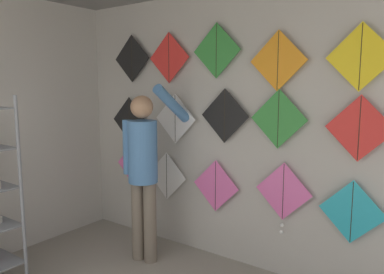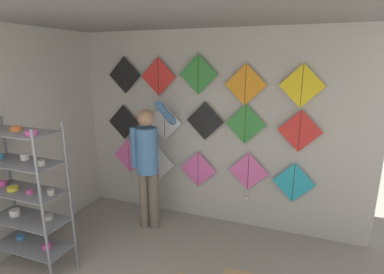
{
  "view_description": "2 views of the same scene",
  "coord_description": "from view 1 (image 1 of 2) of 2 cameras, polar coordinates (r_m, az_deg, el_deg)",
  "views": [
    {
      "loc": [
        2.0,
        0.09,
        1.86
      ],
      "look_at": [
        -0.17,
        3.1,
        1.33
      ],
      "focal_mm": 35.0,
      "sensor_mm": 36.0,
      "label": 1
    },
    {
      "loc": [
        1.36,
        -0.63,
        2.39
      ],
      "look_at": [
        -0.05,
        3.1,
        1.35
      ],
      "focal_mm": 28.0,
      "sensor_mm": 36.0,
      "label": 2
    }
  ],
  "objects": [
    {
      "name": "kite_7",
      "position": [
        3.81,
        4.99,
        3.24
      ],
      "size": [
        0.55,
        0.01,
        0.55
      ],
      "color": "black"
    },
    {
      "name": "kite_5",
      "position": [
        4.66,
        -9.51,
        2.6
      ],
      "size": [
        0.55,
        0.01,
        0.55
      ],
      "color": "black"
    },
    {
      "name": "shopkeeper",
      "position": [
        3.9,
        -7.36,
        -4.0
      ],
      "size": [
        0.47,
        0.68,
        1.86
      ],
      "rotation": [
        0.0,
        0.0,
        0.16
      ],
      "color": "#726656",
      "rests_on": "ground"
    },
    {
      "name": "kite_6",
      "position": [
        4.17,
        -2.56,
        2.79
      ],
      "size": [
        0.55,
        0.01,
        0.55
      ],
      "color": "white"
    },
    {
      "name": "back_panel",
      "position": [
        3.93,
        4.9,
        1.32
      ],
      "size": [
        4.65,
        0.06,
        2.8
      ],
      "primitive_type": "cube",
      "color": "#BCB7AD",
      "rests_on": "ground"
    },
    {
      "name": "kite_1",
      "position": [
        4.37,
        -3.86,
        -5.93
      ],
      "size": [
        0.55,
        0.01,
        0.55
      ],
      "color": "white"
    },
    {
      "name": "kite_12",
      "position": [
        3.86,
        3.75,
        12.99
      ],
      "size": [
        0.55,
        0.01,
        0.55
      ],
      "color": "#338C38"
    },
    {
      "name": "kite_2",
      "position": [
        3.99,
        3.62,
        -7.44
      ],
      "size": [
        0.55,
        0.01,
        0.55
      ],
      "color": "pink"
    },
    {
      "name": "kite_10",
      "position": [
        4.6,
        -9.15,
        11.7
      ],
      "size": [
        0.55,
        0.01,
        0.55
      ],
      "color": "black"
    },
    {
      "name": "kite_14",
      "position": [
        3.33,
        24.33,
        11.06
      ],
      "size": [
        0.55,
        0.01,
        0.55
      ],
      "color": "yellow"
    },
    {
      "name": "kite_13",
      "position": [
        3.55,
        12.98,
        11.25
      ],
      "size": [
        0.55,
        0.01,
        0.55
      ],
      "color": "orange"
    },
    {
      "name": "kite_3",
      "position": [
        3.65,
        13.73,
        -8.45
      ],
      "size": [
        0.55,
        0.04,
        0.69
      ],
      "color": "pink"
    },
    {
      "name": "kite_9",
      "position": [
        3.34,
        24.15,
        1.2
      ],
      "size": [
        0.55,
        0.01,
        0.55
      ],
      "color": "red"
    },
    {
      "name": "kite_11",
      "position": [
        4.22,
        -3.53,
        11.96
      ],
      "size": [
        0.55,
        0.01,
        0.55
      ],
      "color": "red"
    },
    {
      "name": "kite_8",
      "position": [
        3.55,
        13.03,
        2.69
      ],
      "size": [
        0.55,
        0.01,
        0.55
      ],
      "color": "#338C38"
    },
    {
      "name": "kite_4",
      "position": [
        3.49,
        23.17,
        -10.46
      ],
      "size": [
        0.55,
        0.01,
        0.55
      ],
      "color": "#28B2C6"
    },
    {
      "name": "kite_0",
      "position": [
        4.7,
        -8.84,
        -4.49
      ],
      "size": [
        0.55,
        0.04,
        0.69
      ],
      "color": "pink"
    }
  ]
}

